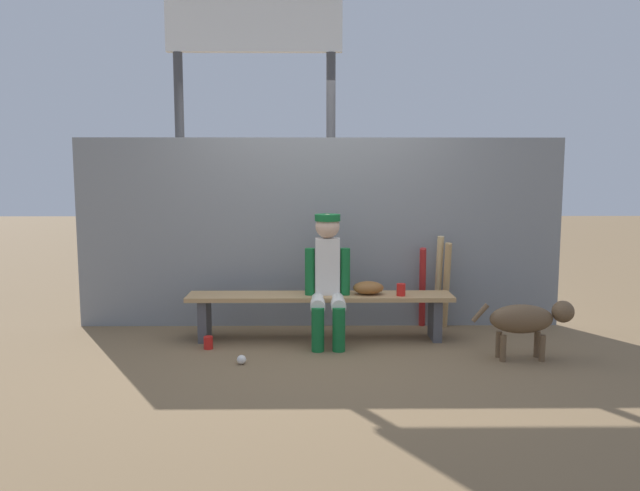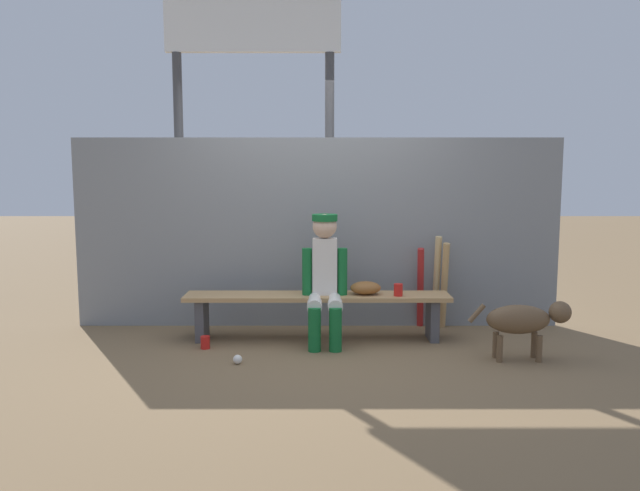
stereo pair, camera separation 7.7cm
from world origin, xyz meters
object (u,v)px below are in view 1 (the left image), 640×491
Objects in this scene: dugout_bench at (320,304)px; bat_wood_natural at (438,282)px; player_seated at (328,275)px; cup_on_bench at (401,290)px; baseball at (242,360)px; bat_wood_tan at (446,286)px; scoreboard at (260,58)px; bat_aluminum_red at (422,287)px; baseball_glove at (368,288)px; dog at (528,319)px; cup_on_ground at (208,343)px.

bat_wood_natural is at bearing 19.74° from dugout_bench.
player_seated is 0.68m from cup_on_bench.
baseball is (-0.64, -0.73, -0.29)m from dugout_bench.
dugout_bench is 2.80× the size of bat_wood_tan.
scoreboard is (-1.87, 0.88, 2.31)m from bat_wood_tan.
bat_aluminum_red is at bearing 28.86° from player_seated.
dugout_bench is at bearing -157.71° from bat_aluminum_red.
baseball_glove reaches higher than cup_on_bench.
bat_wood_tan is at bearing -11.38° from bat_aluminum_red.
bat_wood_natural is 0.65m from cup_on_bench.
dog is (0.47, -0.99, -0.09)m from bat_wood_tan.
cup_on_bench is 1.12m from dog.
cup_on_ground is 3.12m from scoreboard.
dog reaches higher than baseball.
bat_wood_tan is at bearing 24.93° from baseball_glove.
bat_wood_tan is at bearing 115.18° from dog.
baseball is at bearing -138.56° from player_seated.
bat_wood_natural is at bearing 117.16° from dog.
baseball_glove is at bearing 34.02° from baseball.
baseball_glove is at bearing -143.95° from bat_aluminum_red.
player_seated is at bearing -157.89° from bat_wood_tan.
bat_aluminum_red is 7.36× the size of cup_on_bench.
scoreboard reaches higher than baseball.
bat_wood_natural is 8.36× the size of cup_on_ground.
bat_wood_tan is at bearing 16.86° from cup_on_ground.
baseball_glove is 1.38m from baseball.
cup_on_ground is (-2.14, -0.72, -0.40)m from bat_wood_natural.
dugout_bench is 0.62× the size of scoreboard.
player_seated is 15.63× the size of baseball.
dog is (2.33, -1.87, -2.40)m from scoreboard.
bat_wood_natural is 8.36× the size of cup_on_bench.
baseball is at bearing -154.29° from cup_on_bench.
cup_on_bench is at bearing 3.11° from player_seated.
scoreboard is at bearing 135.94° from cup_on_bench.
scoreboard is at bearing 154.73° from bat_wood_tan.
player_seated is 1.11m from baseball.
baseball_glove is 2.55× the size of cup_on_ground.
scoreboard reaches higher than cup_on_bench.
bat_wood_tan reaches higher than dog.
cup_on_bench is (-0.44, -0.49, 0.02)m from bat_wood_natural.
baseball_glove is at bearing 153.75° from dog.
player_seated is at bearing 10.64° from cup_on_ground.
cup_on_bench is (-0.50, -0.44, 0.05)m from bat_wood_tan.
bat_wood_natural reaches higher than baseball_glove.
bat_wood_natural is 2.30m from cup_on_ground.
player_seated reaches higher than bat_aluminum_red.
bat_wood_tan is at bearing -25.27° from scoreboard.
scoreboard is (0.34, 1.55, 2.69)m from cup_on_ground.
dugout_bench is 1.25m from bat_wood_natural.
scoreboard is at bearing 116.82° from dugout_bench.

